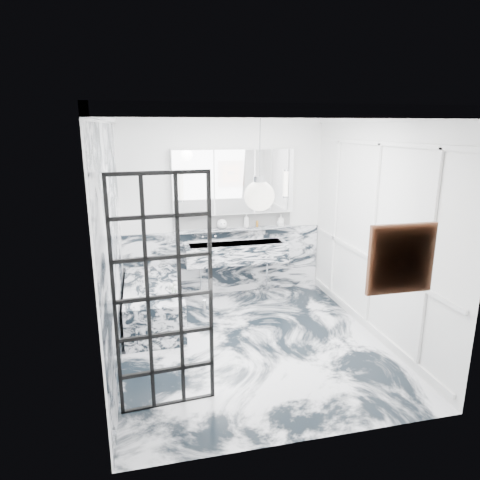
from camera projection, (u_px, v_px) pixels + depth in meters
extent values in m
plane|color=silver|center=(251.00, 343.00, 5.40)|extent=(3.60, 3.60, 0.00)
plane|color=white|center=(253.00, 112.00, 4.69)|extent=(3.60, 3.60, 0.00)
plane|color=white|center=(223.00, 208.00, 6.74)|extent=(3.60, 0.00, 3.60)
plane|color=white|center=(310.00, 290.00, 3.35)|extent=(3.60, 0.00, 3.60)
plane|color=white|center=(112.00, 243.00, 4.70)|extent=(0.00, 3.60, 3.60)
plane|color=white|center=(375.00, 228.00, 5.40)|extent=(0.00, 3.60, 3.60)
cube|color=silver|center=(224.00, 261.00, 6.94)|extent=(3.18, 0.05, 1.05)
cube|color=silver|center=(113.00, 249.00, 4.71)|extent=(0.02, 3.56, 2.68)
cube|color=white|center=(373.00, 236.00, 5.42)|extent=(0.03, 3.40, 2.30)
imported|color=#8C5919|center=(246.00, 220.00, 6.78)|extent=(0.11, 0.11, 0.23)
imported|color=#4C4C51|center=(281.00, 220.00, 6.91)|extent=(0.09, 0.09, 0.19)
imported|color=silver|center=(280.00, 221.00, 6.92)|extent=(0.13, 0.13, 0.14)
sphere|color=white|center=(222.00, 224.00, 6.71)|extent=(0.16, 0.16, 0.16)
cylinder|color=#8C5919|center=(257.00, 224.00, 6.84)|extent=(0.04, 0.04, 0.10)
cylinder|color=silver|center=(175.00, 297.00, 5.28)|extent=(0.07, 0.07, 0.12)
cube|color=#B75412|center=(401.00, 259.00, 3.52)|extent=(0.49, 0.05, 0.49)
sphere|color=white|center=(259.00, 196.00, 3.66)|extent=(0.26, 0.26, 0.26)
cube|color=silver|center=(236.00, 253.00, 6.71)|extent=(1.60, 0.45, 0.30)
cube|color=silver|center=(234.00, 229.00, 6.78)|extent=(1.90, 0.14, 0.04)
cube|color=white|center=(233.00, 220.00, 6.81)|extent=(1.90, 0.03, 0.23)
cube|color=white|center=(234.00, 182.00, 6.59)|extent=(1.90, 0.16, 1.00)
cylinder|color=white|center=(181.00, 187.00, 6.34)|extent=(0.07, 0.07, 0.40)
cylinder|color=white|center=(286.00, 184.00, 6.69)|extent=(0.07, 0.07, 0.40)
cube|color=silver|center=(153.00, 303.00, 5.92)|extent=(0.75, 1.65, 0.55)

